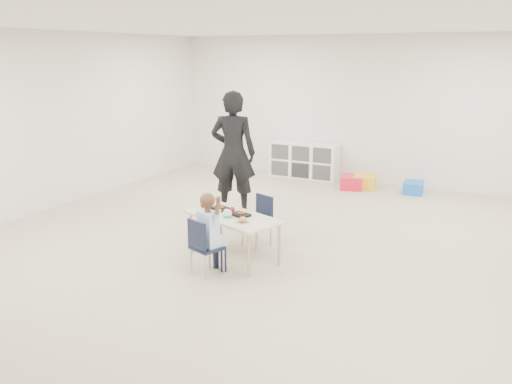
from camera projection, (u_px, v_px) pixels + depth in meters
The scene contains 16 objects.
room at pixel (262, 144), 6.44m from camera, with size 9.00×9.02×2.80m.
table at pixel (234, 237), 6.57m from camera, with size 1.34×0.98×0.55m.
chair_near at pixel (207, 246), 6.11m from camera, with size 0.32×0.30×0.66m, color black, non-canonical shape.
chair_far at pixel (257, 222), 7.01m from camera, with size 0.32×0.30×0.66m, color black, non-canonical shape.
child at pixel (207, 230), 6.06m from camera, with size 0.44×0.44×1.04m, color #BCDCFF, non-canonical shape.
lunch_tray_near at pixel (241, 215), 6.50m from camera, with size 0.22×0.16×0.03m, color black.
lunch_tray_far at pixel (220, 208), 6.76m from camera, with size 0.22×0.16×0.03m, color black.
milk_carton at pixel (227, 214), 6.39m from camera, with size 0.07×0.07×0.10m, color white.
bread_roll at pixel (243, 219), 6.25m from camera, with size 0.09×0.09×0.07m, color tan.
apple_near at pixel (232, 210), 6.63m from camera, with size 0.07×0.07×0.07m, color maroon.
apple_far at pixel (203, 205), 6.84m from camera, with size 0.07×0.07×0.07m, color maroon.
cubby_shelf at pixel (304, 160), 10.92m from camera, with size 1.40×0.40×0.70m, color white.
adult at pixel (233, 153), 8.34m from camera, with size 0.70×0.46×1.91m, color black.
bin_red at pixel (351, 182), 10.07m from camera, with size 0.38×0.49×0.24m, color red.
bin_yellow at pixel (365, 182), 10.12m from camera, with size 0.39×0.50×0.24m, color #F1AD19.
bin_blue at pixel (413, 188), 9.72m from camera, with size 0.34×0.43×0.21m, color blue.
Camera 1 is at (2.87, -5.70, 2.45)m, focal length 38.00 mm.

